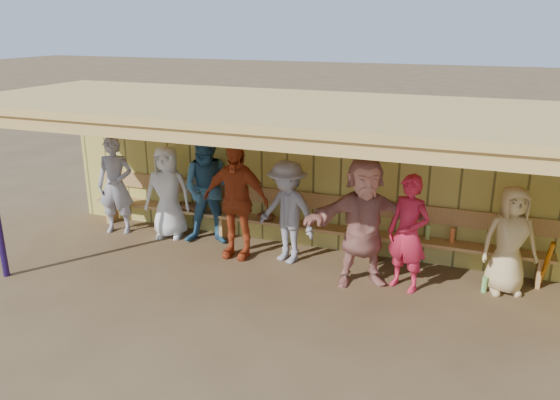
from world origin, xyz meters
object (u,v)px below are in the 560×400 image
object	(u,v)px
player_a	(116,185)
player_b	(168,192)
player_d	(236,201)
player_e	(287,212)
player_h	(510,240)
player_f	(364,222)
bench	(297,217)
player_g	(408,233)
player_c	(209,189)

from	to	relation	value
player_a	player_b	xyz separation A→B (m)	(0.95, 0.14, -0.06)
player_a	player_d	world-z (taller)	player_d
player_e	player_h	size ratio (longest dim) A/B	1.06
player_d	player_f	distance (m)	2.06
player_a	player_e	world-z (taller)	player_a
player_b	bench	world-z (taller)	player_b
player_e	player_g	xyz separation A→B (m)	(1.84, -0.27, 0.02)
player_a	player_g	world-z (taller)	player_a
player_e	bench	size ratio (longest dim) A/B	0.21
player_a	bench	size ratio (longest dim) A/B	0.22
player_b	player_c	bearing A→B (deg)	-15.27
player_b	player_d	size ratio (longest dim) A/B	0.87
player_a	player_c	size ratio (longest dim) A/B	0.91
player_c	player_g	bearing A→B (deg)	-25.08
player_b	player_d	world-z (taller)	player_d
player_f	player_c	bearing A→B (deg)	143.90
player_c	player_f	xyz separation A→B (m)	(2.68, -0.57, -0.01)
player_h	player_g	bearing A→B (deg)	178.49
player_f	bench	distance (m)	1.59
bench	player_h	bearing A→B (deg)	-7.75
player_d	player_g	size ratio (longest dim) A/B	1.13
player_f	player_e	bearing A→B (deg)	141.08
player_b	player_e	world-z (taller)	player_e
player_c	player_d	distance (m)	0.72
player_f	player_g	bearing A→B (deg)	-19.47
player_h	bench	size ratio (longest dim) A/B	0.20
player_b	player_a	bearing A→B (deg)	173.14
player_d	player_f	xyz separation A→B (m)	(2.05, -0.23, 0.01)
player_e	bench	world-z (taller)	player_e
player_a	player_e	size ratio (longest dim) A/B	1.07
player_d	player_c	bearing A→B (deg)	151.24
player_f	player_g	world-z (taller)	player_f
player_f	player_g	distance (m)	0.62
player_e	player_f	bearing A→B (deg)	5.27
player_a	player_c	distance (m)	1.75
player_e	bench	xyz separation A→B (m)	(-0.03, 0.55, -0.27)
player_b	player_f	bearing A→B (deg)	-24.50
player_g	player_h	distance (m)	1.34
player_b	player_h	distance (m)	5.37
player_a	player_b	distance (m)	0.96
player_d	bench	distance (m)	1.08
player_e	player_h	distance (m)	3.13
player_e	player_f	distance (m)	1.28
player_g	player_h	world-z (taller)	player_g
player_g	bench	world-z (taller)	player_g
player_b	player_h	xyz separation A→B (m)	(5.37, -0.12, -0.04)
player_a	player_g	size ratio (longest dim) A/B	1.05
bench	player_f	bearing A→B (deg)	-34.48
player_g	bench	xyz separation A→B (m)	(-1.87, 0.82, -0.28)
player_b	player_d	distance (m)	1.47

